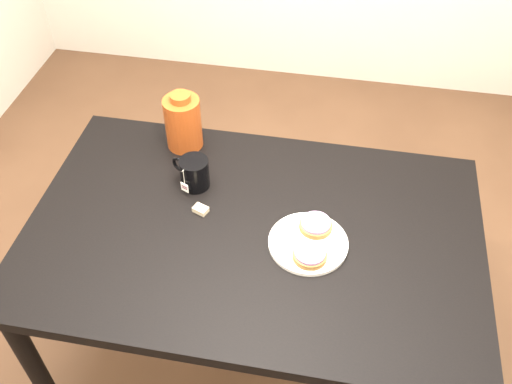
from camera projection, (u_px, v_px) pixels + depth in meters
ground_plane at (254, 352)px, 2.29m from camera, size 4.00×4.00×0.00m
table at (253, 246)px, 1.81m from camera, size 1.40×0.90×0.75m
plate at (308, 243)px, 1.70m from camera, size 0.24×0.24×0.02m
bagel_back at (316, 225)px, 1.73m from camera, size 0.12×0.12×0.03m
bagel_front at (310, 255)px, 1.65m from camera, size 0.10×0.10×0.03m
mug at (194, 173)px, 1.85m from camera, size 0.15×0.13×0.11m
teabag_pouch at (201, 209)px, 1.80m from camera, size 0.05×0.05×0.02m
bagel_package at (183, 122)px, 1.97m from camera, size 0.16×0.16×0.21m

